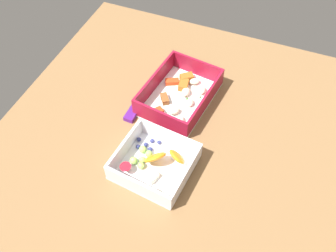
% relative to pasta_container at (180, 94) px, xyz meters
% --- Properties ---
extents(table_surface, '(0.80, 0.80, 0.02)m').
position_rel_pasta_container_xyz_m(table_surface, '(-0.09, -0.02, -0.03)').
color(table_surface, brown).
rests_on(table_surface, ground).
extents(pasta_container, '(0.22, 0.17, 0.06)m').
position_rel_pasta_container_xyz_m(pasta_container, '(0.00, 0.00, 0.00)').
color(pasta_container, white).
rests_on(pasta_container, table_surface).
extents(fruit_bowl, '(0.16, 0.17, 0.06)m').
position_rel_pasta_container_xyz_m(fruit_bowl, '(-0.21, -0.02, 0.00)').
color(fruit_bowl, white).
rests_on(fruit_bowl, table_surface).
extents(candy_bar, '(0.07, 0.03, 0.01)m').
position_rel_pasta_container_xyz_m(candy_bar, '(-0.08, 0.09, -0.01)').
color(candy_bar, '#51197A').
rests_on(candy_bar, table_surface).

